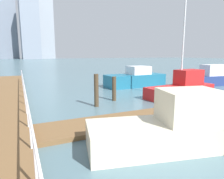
% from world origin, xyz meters
% --- Properties ---
extents(ground_plane, '(300.00, 300.00, 0.00)m').
position_xyz_m(ground_plane, '(0.00, 20.00, 0.00)').
color(ground_plane, slate).
extents(floating_dock, '(10.06, 2.00, 0.18)m').
position_xyz_m(floating_dock, '(1.53, 9.68, 0.09)').
color(floating_dock, brown).
rests_on(floating_dock, ground_plane).
extents(boardwalk_railing, '(0.06, 30.25, 1.08)m').
position_xyz_m(boardwalk_railing, '(-3.15, 9.77, 1.25)').
color(boardwalk_railing, white).
rests_on(boardwalk_railing, boardwalk).
extents(dock_piling_0, '(0.27, 0.27, 1.61)m').
position_xyz_m(dock_piling_0, '(2.31, 13.85, 0.81)').
color(dock_piling_0, '#473826').
rests_on(dock_piling_0, ground_plane).
extents(dock_piling_1, '(0.28, 0.28, 1.54)m').
position_xyz_m(dock_piling_1, '(3.22, 7.87, 0.77)').
color(dock_piling_1, brown).
rests_on(dock_piling_1, ground_plane).
extents(dock_piling_2, '(0.27, 0.27, 1.94)m').
position_xyz_m(dock_piling_2, '(0.70, 12.90, 0.97)').
color(dock_piling_2, '#473826').
rests_on(dock_piling_2, ground_plane).
extents(moored_boat_0, '(5.88, 2.28, 1.95)m').
position_xyz_m(moored_boat_0, '(6.82, 18.50, 0.73)').
color(moored_boat_0, '#1E6B8C').
rests_on(moored_boat_0, ground_plane).
extents(moored_boat_1, '(6.97, 2.41, 2.06)m').
position_xyz_m(moored_boat_1, '(14.00, 15.98, 0.75)').
color(moored_boat_1, navy).
rests_on(moored_boat_1, ground_plane).
extents(moored_boat_2, '(5.88, 1.94, 9.40)m').
position_xyz_m(moored_boat_2, '(7.45, 12.95, 0.74)').
color(moored_boat_2, red).
rests_on(moored_boat_2, ground_plane).
extents(moored_boat_5, '(5.80, 3.00, 1.92)m').
position_xyz_m(moored_boat_5, '(1.26, 6.90, 0.67)').
color(moored_boat_5, beige).
rests_on(moored_boat_5, ground_plane).
extents(skyline_tower_2, '(13.37, 9.59, 47.31)m').
position_xyz_m(skyline_tower_2, '(-9.27, 171.12, 23.65)').
color(skyline_tower_2, slate).
rests_on(skyline_tower_2, ground_plane).
extents(skyline_tower_3, '(12.50, 11.81, 40.32)m').
position_xyz_m(skyline_tower_3, '(5.17, 154.17, 20.16)').
color(skyline_tower_3, gray).
rests_on(skyline_tower_3, ground_plane).
extents(skyline_tower_4, '(13.09, 7.29, 63.12)m').
position_xyz_m(skyline_tower_4, '(16.54, 167.25, 31.56)').
color(skyline_tower_4, '#8C939E').
rests_on(skyline_tower_4, ground_plane).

